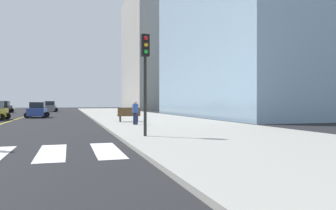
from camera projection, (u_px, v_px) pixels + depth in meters
The scene contains 9 objects.
sidewalk_kerb_east at pixel (155, 121), 28.38m from camera, with size 10.00×120.00×0.15m, color #9E9B93.
lane_divider_paint at pixel (30, 115), 43.97m from camera, with size 0.16×80.00×0.01m, color yellow.
parking_garage_concrete at pixel (165, 53), 79.98m from camera, with size 18.00×24.00×27.79m, color #9E9B93.
car_blue_nearest at pixel (37, 110), 36.17m from camera, with size 2.48×3.89×1.72m.
car_black_second at pixel (3, 107), 53.48m from camera, with size 2.74×4.36×1.93m.
car_gray_fourth at pixel (50, 107), 59.56m from camera, with size 2.75×4.36×1.93m.
traffic_light_near_corner at pixel (145, 64), 14.70m from camera, with size 0.36×0.41×4.60m.
park_bench at pixel (129, 115), 25.85m from camera, with size 1.81×0.59×1.12m.
pedestrian_waiting_east at pixel (135, 111), 22.39m from camera, with size 0.41×0.41×1.65m.
Camera 1 is at (5.05, -7.48, 1.67)m, focal length 34.82 mm.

